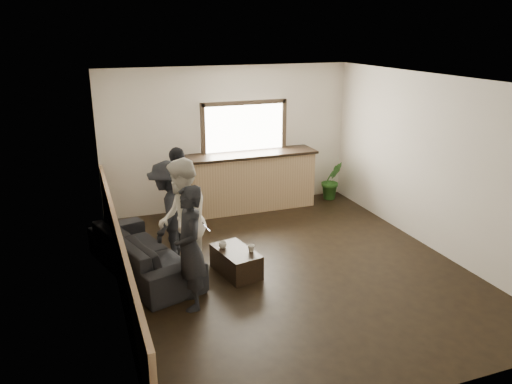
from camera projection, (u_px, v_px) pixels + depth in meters
name	position (u px, v px, depth m)	size (l,w,h in m)	color
ground	(289.00, 267.00, 7.59)	(5.00, 6.00, 0.01)	black
room_shell	(242.00, 180.00, 6.89)	(5.01, 6.01, 2.80)	silver
bar_counter	(249.00, 178.00, 9.89)	(2.70, 0.68, 2.13)	tan
sofa	(143.00, 252.00, 7.36)	(2.23, 0.87, 0.65)	black
coffee_table	(236.00, 262.00, 7.37)	(0.46, 0.83, 0.37)	black
cup_a	(223.00, 245.00, 7.37)	(0.12, 0.12, 0.09)	silver
cup_b	(251.00, 248.00, 7.26)	(0.11, 0.11, 0.10)	silver
potted_plant	(332.00, 180.00, 10.53)	(0.45, 0.36, 0.81)	#2D6623
person_a	(190.00, 248.00, 6.30)	(0.47, 0.60, 1.64)	black
person_b	(182.00, 222.00, 6.96)	(0.83, 0.98, 1.79)	silver
person_c	(168.00, 212.00, 7.61)	(0.95, 1.18, 1.59)	black
person_d	(179.00, 194.00, 8.38)	(0.82, 1.02, 1.63)	black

